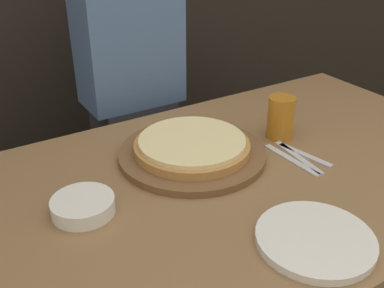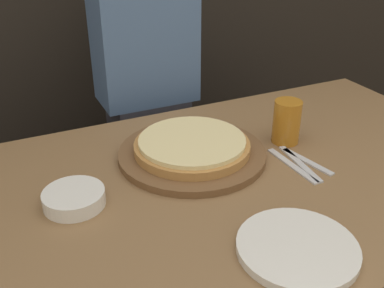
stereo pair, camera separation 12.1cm
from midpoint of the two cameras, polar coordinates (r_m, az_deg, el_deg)
The scene contains 9 objects.
dining_table at distance 1.40m, azimuth 7.87°, elevation -16.80°, with size 1.50×0.89×0.73m.
pizza_on_board at distance 1.22m, azimuth 2.84°, elevation -0.74°, with size 0.40×0.40×0.06m.
beer_glass at distance 1.32m, azimuth 14.55°, elevation 2.90°, with size 0.08×0.08×0.13m.
dinner_plate at distance 0.95m, azimuth 16.90°, elevation -12.65°, with size 0.24×0.24×0.02m.
side_bowl at distance 1.06m, azimuth -11.59°, elevation -6.87°, with size 0.14×0.14×0.04m.
fork at distance 1.23m, azimuth 15.39°, elevation -2.74°, with size 0.02×0.20×0.00m.
dinner_knife at distance 1.25m, azimuth 16.28°, elevation -2.48°, with size 0.04×0.20×0.00m.
spoon at distance 1.26m, azimuth 17.15°, elevation -2.22°, with size 0.05×0.17×0.00m.
diner_person at distance 1.69m, azimuth -3.56°, elevation 3.75°, with size 0.34×0.20×1.32m.
Camera 2 is at (-0.53, -0.84, 1.35)m, focal length 42.00 mm.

